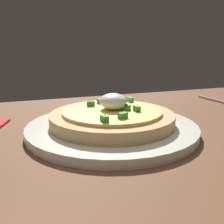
# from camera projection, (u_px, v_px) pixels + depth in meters

# --- Properties ---
(dining_table) EXTENTS (1.14, 0.81, 0.03)m
(dining_table) POSITION_uv_depth(u_px,v_px,m) (157.00, 170.00, 0.34)
(dining_table) COLOR brown
(dining_table) RESTS_ON ground
(plate) EXTENTS (0.27, 0.27, 0.01)m
(plate) POSITION_uv_depth(u_px,v_px,m) (112.00, 128.00, 0.43)
(plate) COLOR silver
(plate) RESTS_ON dining_table
(pizza) EXTENTS (0.19, 0.19, 0.05)m
(pizza) POSITION_uv_depth(u_px,v_px,m) (112.00, 117.00, 0.42)
(pizza) COLOR tan
(pizza) RESTS_ON plate
(fork) EXTENTS (0.02, 0.11, 0.01)m
(fork) POSITION_uv_depth(u_px,v_px,m) (219.00, 101.00, 0.64)
(fork) COLOR #B7B7BC
(fork) RESTS_ON dining_table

